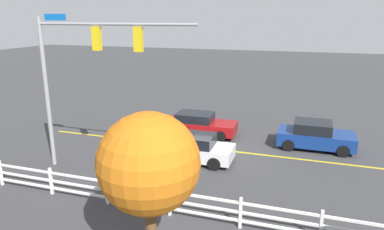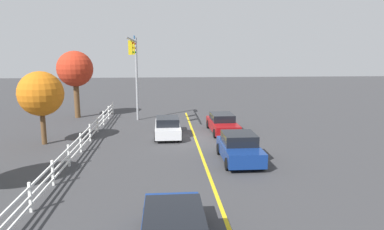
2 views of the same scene
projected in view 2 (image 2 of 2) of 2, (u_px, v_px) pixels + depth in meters
ground_plane at (195, 137)px, 23.80m from camera, size 120.00×120.00×0.00m
lane_center_stripe at (201, 154)px, 19.88m from camera, size 28.00×0.16×0.01m
signal_assembly at (134, 62)px, 27.24m from camera, size 7.51×0.38×7.16m
car_1 at (222, 123)px, 25.22m from camera, size 4.63×1.93×1.37m
car_2 at (168, 127)px, 24.06m from camera, size 4.45×1.84×1.38m
car_3 at (239, 148)px, 18.49m from camera, size 4.06×2.02×1.51m
white_rail_fence at (81, 142)px, 20.19m from camera, size 26.10×0.10×1.15m
tree_0 at (75, 69)px, 30.42m from camera, size 3.15×3.15×5.97m
tree_2 at (41, 94)px, 21.51m from camera, size 2.80×2.80×4.67m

